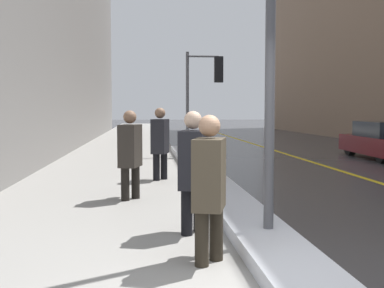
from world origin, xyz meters
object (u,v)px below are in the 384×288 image
at_px(pedestrian_nearside, 193,166).
at_px(fire_hydrant, 211,169).
at_px(pedestrian_in_glasses, 130,151).
at_px(pedestrian_trailing, 160,140).
at_px(pedestrian_with_shoulder_bag, 209,182).
at_px(traffic_light_near, 207,81).

height_order(pedestrian_nearside, fire_hydrant, pedestrian_nearside).
bearing_deg(fire_hydrant, pedestrian_in_glasses, -137.45).
bearing_deg(pedestrian_trailing, pedestrian_with_shoulder_bag, 18.38).
bearing_deg(pedestrian_with_shoulder_bag, pedestrian_trailing, -161.62).
distance_m(traffic_light_near, pedestrian_trailing, 6.35).
bearing_deg(traffic_light_near, pedestrian_in_glasses, -106.01).
distance_m(traffic_light_near, pedestrian_nearside, 10.94).
distance_m(traffic_light_near, pedestrian_with_shoulder_bag, 12.14).
xyz_separation_m(traffic_light_near, pedestrian_in_glasses, (-2.43, -8.22, -1.74)).
height_order(pedestrian_with_shoulder_bag, fire_hydrant, pedestrian_with_shoulder_bag).
bearing_deg(pedestrian_trailing, pedestrian_nearside, 18.57).
distance_m(pedestrian_nearside, fire_hydrant, 4.11).
relative_size(pedestrian_in_glasses, pedestrian_trailing, 0.96).
bearing_deg(pedestrian_nearside, fire_hydrant, -175.81).
height_order(pedestrian_nearside, pedestrian_trailing, pedestrian_trailing).
bearing_deg(traffic_light_near, fire_hydrant, -96.06).
bearing_deg(pedestrian_nearside, pedestrian_in_glasses, -145.10).
xyz_separation_m(pedestrian_in_glasses, fire_hydrant, (1.66, 1.53, -0.54)).
bearing_deg(pedestrian_with_shoulder_bag, pedestrian_nearside, -162.36).
distance_m(pedestrian_trailing, fire_hydrant, 1.48).
bearing_deg(pedestrian_with_shoulder_bag, fire_hydrant, -172.71).
xyz_separation_m(traffic_light_near, pedestrian_nearside, (-1.56, -10.68, -1.74)).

